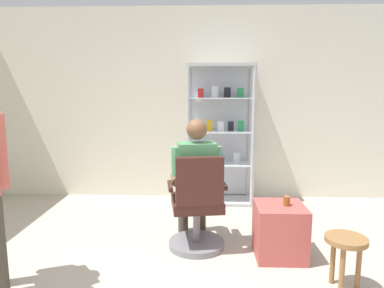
{
  "coord_description": "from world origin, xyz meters",
  "views": [
    {
      "loc": [
        0.18,
        -2.03,
        1.57
      ],
      "look_at": [
        0.06,
        1.57,
        1.0
      ],
      "focal_mm": 32.58,
      "sensor_mm": 36.0,
      "label": 1
    }
  ],
  "objects_px": {
    "display_cabinet_main": "(220,133)",
    "wooden_stool": "(346,248)",
    "office_chair": "(197,211)",
    "storage_crate": "(279,231)",
    "seated_shopkeeper": "(195,175)",
    "tea_glass": "(287,201)"
  },
  "relations": [
    {
      "from": "office_chair",
      "to": "wooden_stool",
      "type": "xyz_separation_m",
      "value": [
        1.17,
        -0.66,
        -0.05
      ]
    },
    {
      "from": "seated_shopkeeper",
      "to": "tea_glass",
      "type": "xyz_separation_m",
      "value": [
        0.85,
        -0.28,
        -0.17
      ]
    },
    {
      "from": "display_cabinet_main",
      "to": "office_chair",
      "type": "xyz_separation_m",
      "value": [
        -0.28,
        -1.54,
        -0.57
      ]
    },
    {
      "from": "display_cabinet_main",
      "to": "office_chair",
      "type": "relative_size",
      "value": 1.98
    },
    {
      "from": "display_cabinet_main",
      "to": "seated_shopkeeper",
      "type": "xyz_separation_m",
      "value": [
        -0.3,
        -1.38,
        -0.25
      ]
    },
    {
      "from": "storage_crate",
      "to": "display_cabinet_main",
      "type": "bearing_deg",
      "value": 106.75
    },
    {
      "from": "seated_shopkeeper",
      "to": "storage_crate",
      "type": "height_order",
      "value": "seated_shopkeeper"
    },
    {
      "from": "display_cabinet_main",
      "to": "storage_crate",
      "type": "relative_size",
      "value": 3.8
    },
    {
      "from": "office_chair",
      "to": "seated_shopkeeper",
      "type": "distance_m",
      "value": 0.36
    },
    {
      "from": "storage_crate",
      "to": "wooden_stool",
      "type": "bearing_deg",
      "value": -54.92
    },
    {
      "from": "storage_crate",
      "to": "wooden_stool",
      "type": "distance_m",
      "value": 0.68
    },
    {
      "from": "display_cabinet_main",
      "to": "wooden_stool",
      "type": "distance_m",
      "value": 2.46
    },
    {
      "from": "office_chair",
      "to": "display_cabinet_main",
      "type": "bearing_deg",
      "value": 79.73
    },
    {
      "from": "tea_glass",
      "to": "wooden_stool",
      "type": "height_order",
      "value": "tea_glass"
    },
    {
      "from": "display_cabinet_main",
      "to": "tea_glass",
      "type": "xyz_separation_m",
      "value": [
        0.55,
        -1.66,
        -0.42
      ]
    },
    {
      "from": "wooden_stool",
      "to": "seated_shopkeeper",
      "type": "bearing_deg",
      "value": 145.27
    },
    {
      "from": "display_cabinet_main",
      "to": "wooden_stool",
      "type": "height_order",
      "value": "display_cabinet_main"
    },
    {
      "from": "storage_crate",
      "to": "wooden_stool",
      "type": "relative_size",
      "value": 1.14
    },
    {
      "from": "tea_glass",
      "to": "seated_shopkeeper",
      "type": "bearing_deg",
      "value": 161.91
    },
    {
      "from": "storage_crate",
      "to": "wooden_stool",
      "type": "height_order",
      "value": "storage_crate"
    },
    {
      "from": "office_chair",
      "to": "seated_shopkeeper",
      "type": "xyz_separation_m",
      "value": [
        -0.02,
        0.16,
        0.32
      ]
    },
    {
      "from": "storage_crate",
      "to": "office_chair",
      "type": "bearing_deg",
      "value": 171.97
    }
  ]
}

